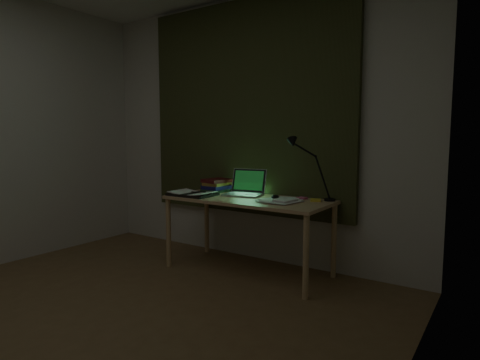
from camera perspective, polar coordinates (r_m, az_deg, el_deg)
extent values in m
cube|color=brown|center=(2.73, -24.05, -19.90)|extent=(3.50, 4.00, 0.00)
cube|color=beige|center=(3.90, 1.04, 7.20)|extent=(3.50, 0.00, 2.50)
cube|color=beige|center=(1.32, 18.03, 9.10)|extent=(0.00, 4.00, 2.50)
cube|color=#32351A|center=(3.87, 0.72, 10.17)|extent=(2.20, 0.06, 2.00)
ellipsoid|color=black|center=(3.42, 5.02, -2.40)|extent=(0.07, 0.10, 0.04)
cube|color=gold|center=(3.35, 10.70, -2.83)|extent=(0.11, 0.11, 0.02)
cube|color=#E4588C|center=(3.45, 8.81, -2.56)|extent=(0.08, 0.08, 0.02)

